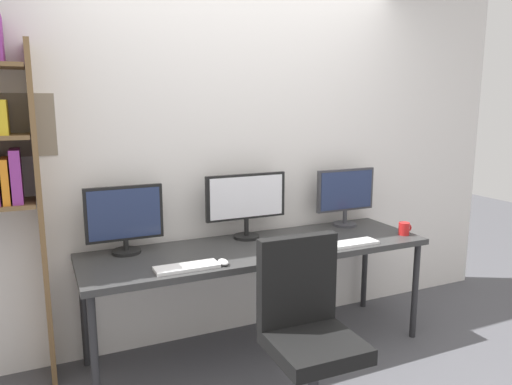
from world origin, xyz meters
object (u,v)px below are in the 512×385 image
object	(u,v)px
desk	(259,253)
keyboard_left	(187,267)
mouse_right_side	(223,262)
office_chair	(308,353)
keyboard_right	(350,243)
coffee_mug	(404,229)
monitor_left	(125,218)
monitor_center	(246,201)
mouse_left_side	(301,247)
monitor_right	(345,194)

from	to	relation	value
desk	keyboard_left	bearing A→B (deg)	-157.67
mouse_right_side	office_chair	bearing A→B (deg)	-65.06
keyboard_right	coffee_mug	bearing A→B (deg)	5.41
monitor_left	monitor_center	size ratio (longest dim) A/B	0.82
monitor_center	office_chair	bearing A→B (deg)	-95.19
office_chair	coffee_mug	xyz separation A→B (m)	(1.15, 0.61, 0.38)
monitor_center	mouse_left_side	size ratio (longest dim) A/B	6.06
keyboard_left	mouse_right_side	xyz separation A→B (m)	(0.21, -0.02, 0.01)
monitor_center	mouse_left_side	distance (m)	0.51
mouse_right_side	coffee_mug	xyz separation A→B (m)	(1.40, 0.07, 0.03)
desk	keyboard_left	distance (m)	0.61
desk	keyboard_right	size ratio (longest dim) A/B	5.98
monitor_right	monitor_left	bearing A→B (deg)	180.00
office_chair	mouse_right_side	size ratio (longest dim) A/B	10.31
monitor_right	keyboard_right	xyz separation A→B (m)	(-0.26, -0.44, -0.24)
monitor_center	keyboard_right	size ratio (longest dim) A/B	1.52
keyboard_right	coffee_mug	world-z (taller)	coffee_mug
monitor_left	monitor_right	bearing A→B (deg)	-0.00
office_chair	monitor_center	distance (m)	1.18
keyboard_right	mouse_right_side	size ratio (longest dim) A/B	3.98
monitor_right	mouse_left_side	world-z (taller)	monitor_right
monitor_left	monitor_right	xyz separation A→B (m)	(1.64, -0.00, 0.02)
monitor_right	mouse_left_side	distance (m)	0.76
monitor_right	keyboard_right	world-z (taller)	monitor_right
monitor_left	monitor_right	distance (m)	1.64
office_chair	monitor_left	bearing A→B (deg)	125.84
mouse_left_side	coffee_mug	distance (m)	0.85
monitor_left	mouse_left_side	size ratio (longest dim) A/B	4.95
keyboard_right	mouse_left_side	xyz separation A→B (m)	(-0.35, 0.05, 0.01)
keyboard_left	mouse_right_side	bearing A→B (deg)	-5.16
keyboard_left	mouse_left_side	size ratio (longest dim) A/B	3.81
mouse_left_side	desk	bearing A→B (deg)	138.92
monitor_center	mouse_left_side	world-z (taller)	monitor_center
monitor_right	keyboard_left	world-z (taller)	monitor_right
keyboard_left	mouse_right_side	world-z (taller)	mouse_right_side
office_chair	keyboard_right	bearing A→B (deg)	41.07
monitor_center	monitor_right	size ratio (longest dim) A/B	1.19
desk	mouse_left_side	bearing A→B (deg)	-41.08
office_chair	keyboard_right	world-z (taller)	office_chair
office_chair	coffee_mug	world-z (taller)	office_chair
desk	coffee_mug	bearing A→B (deg)	-9.82
desk	office_chair	xyz separation A→B (m)	(-0.09, -0.80, -0.29)
monitor_right	coffee_mug	distance (m)	0.50
monitor_left	mouse_left_side	bearing A→B (deg)	-20.98
mouse_right_side	desk	bearing A→B (deg)	35.69
keyboard_right	coffee_mug	size ratio (longest dim) A/B	3.60
desk	monitor_right	world-z (taller)	monitor_right
monitor_left	mouse_right_side	xyz separation A→B (m)	(0.47, -0.46, -0.21)
mouse_right_side	mouse_left_side	bearing A→B (deg)	6.73
keyboard_left	mouse_left_side	world-z (taller)	mouse_left_side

